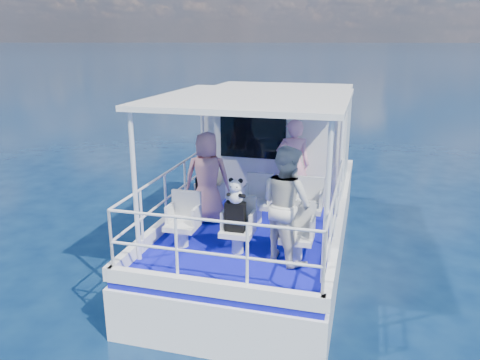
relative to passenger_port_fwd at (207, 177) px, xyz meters
name	(u,v)px	position (x,y,z in m)	size (l,w,h in m)	color
ground	(254,272)	(0.87, -0.03, -1.71)	(2000.00, 2000.00, 0.00)	#081A3A
hull	(265,249)	(0.87, 0.97, -1.71)	(3.00, 7.00, 1.60)	white
deck	(266,209)	(0.87, 0.97, -0.86)	(2.90, 6.90, 0.10)	#0C0BA0
cabin	(280,139)	(0.87, 2.27, 0.29)	(2.85, 2.00, 2.20)	white
canopy	(253,99)	(0.87, -0.23, 1.43)	(3.00, 3.20, 0.08)	white
canopy_posts	(251,169)	(0.87, -0.28, 0.29)	(2.77, 2.97, 2.20)	white
railings	(246,210)	(0.87, -0.61, -0.31)	(2.84, 3.59, 1.00)	white
seat_port_fwd	(209,207)	(-0.03, 0.17, -0.62)	(0.48, 0.46, 0.38)	silver
seat_center_fwd	(257,212)	(0.87, 0.17, -0.62)	(0.48, 0.46, 0.38)	silver
seat_stbd_fwd	(307,217)	(1.77, 0.17, -0.62)	(0.48, 0.46, 0.38)	silver
seat_port_aft	(182,235)	(-0.03, -1.13, -0.62)	(0.48, 0.46, 0.38)	silver
seat_center_aft	(238,241)	(0.87, -1.13, -0.62)	(0.48, 0.46, 0.38)	silver
seat_stbd_aft	(296,247)	(1.77, -1.13, -0.62)	(0.48, 0.46, 0.38)	silver
passenger_port_fwd	(207,177)	(0.00, 0.00, 0.00)	(0.60, 0.43, 1.62)	#CD8489
passenger_stbd_fwd	(293,165)	(1.36, 0.98, 0.06)	(0.64, 0.42, 1.75)	pink
passenger_stbd_aft	(286,204)	(1.60, -1.16, 0.05)	(0.84, 0.65, 1.72)	silver
backpack_port	(205,188)	(-0.07, 0.09, -0.23)	(0.31, 0.17, 0.41)	black
backpack_center	(235,217)	(0.85, -1.19, -0.21)	(0.30, 0.17, 0.44)	black
compact_camera	(205,176)	(-0.06, 0.08, 0.01)	(0.11, 0.06, 0.06)	black
panda	(236,191)	(0.86, -1.22, 0.20)	(0.25, 0.21, 0.38)	white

